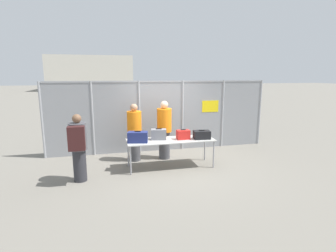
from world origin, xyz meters
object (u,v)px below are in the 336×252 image
inspection_table (171,141)px  traveler_hooded (78,145)px  security_worker_near (164,129)px  suitcase_black (202,135)px  security_worker_far (135,132)px  suitcase_grey (159,134)px  suitcase_red (183,135)px  utility_trailer (176,129)px  suitcase_navy (138,137)px

inspection_table → traveler_hooded: traveler_hooded is taller
traveler_hooded → security_worker_near: security_worker_near is taller
suitcase_black → security_worker_far: 1.99m
suitcase_grey → traveler_hooded: traveler_hooded is taller
suitcase_red → security_worker_near: size_ratio=0.21×
inspection_table → traveler_hooded: size_ratio=1.46×
security_worker_far → suitcase_red: bearing=145.3°
suitcase_black → utility_trailer: suitcase_black is taller
suitcase_red → utility_trailer: size_ratio=0.09×
inspection_table → suitcase_black: suitcase_black is taller
traveler_hooded → security_worker_far: security_worker_far is taller
security_worker_far → utility_trailer: security_worker_far is taller
suitcase_navy → security_worker_far: (0.01, 0.88, -0.04)m
inspection_table → suitcase_grey: size_ratio=5.31×
suitcase_grey → traveler_hooded: 2.14m
inspection_table → suitcase_red: suitcase_red is taller
traveler_hooded → suitcase_red: bearing=23.5°
suitcase_navy → suitcase_black: size_ratio=1.20×
suitcase_navy → security_worker_near: size_ratio=0.32×
suitcase_grey → suitcase_black: bearing=-10.7°
traveler_hooded → suitcase_grey: bearing=30.0°
suitcase_navy → suitcase_red: (1.26, 0.04, -0.01)m
security_worker_far → utility_trailer: size_ratio=0.42×
suitcase_grey → traveler_hooded: size_ratio=0.28×
suitcase_black → traveler_hooded: 3.25m
suitcase_black → security_worker_far: bearing=152.4°
inspection_table → suitcase_grey: suitcase_grey is taller
utility_trailer → suitcase_black: bearing=-92.6°
suitcase_navy → security_worker_near: 1.26m
utility_trailer → security_worker_near: bearing=-112.7°
security_worker_near → utility_trailer: size_ratio=0.44×
inspection_table → security_worker_near: size_ratio=1.35×
suitcase_navy → suitcase_grey: bearing=16.9°
suitcase_navy → utility_trailer: (1.93, 3.30, -0.56)m
security_worker_far → utility_trailer: 3.12m
traveler_hooded → security_worker_near: (2.37, 1.28, 0.01)m
traveler_hooded → utility_trailer: traveler_hooded is taller
inspection_table → utility_trailer: size_ratio=0.59×
inspection_table → suitcase_grey: bearing=160.5°
suitcase_navy → security_worker_far: 0.88m
security_worker_near → security_worker_far: security_worker_near is taller
suitcase_black → inspection_table: bearing=172.6°
suitcase_grey → inspection_table: bearing=-19.5°
suitcase_red → suitcase_black: (0.51, -0.08, -0.01)m
suitcase_red → security_worker_far: security_worker_far is taller
suitcase_black → traveler_hooded: (-3.23, -0.37, 0.00)m
suitcase_navy → utility_trailer: size_ratio=0.14×
suitcase_black → traveler_hooded: bearing=-173.5°
suitcase_black → utility_trailer: size_ratio=0.12×
traveler_hooded → security_worker_far: 1.95m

